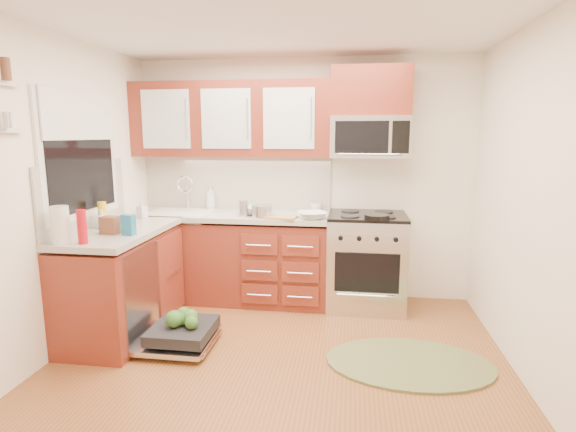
% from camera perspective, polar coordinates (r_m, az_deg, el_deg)
% --- Properties ---
extents(floor, '(3.50, 3.50, 0.00)m').
position_cam_1_polar(floor, '(3.49, -1.63, -19.29)').
color(floor, brown).
rests_on(floor, ground).
extents(ceiling, '(3.50, 3.50, 0.00)m').
position_cam_1_polar(ceiling, '(3.13, -1.89, 24.66)').
color(ceiling, white).
rests_on(ceiling, ground).
extents(wall_back, '(3.50, 0.04, 2.50)m').
position_cam_1_polar(wall_back, '(4.79, 1.88, 4.62)').
color(wall_back, white).
rests_on(wall_back, ground).
extents(wall_front, '(3.50, 0.04, 2.50)m').
position_cam_1_polar(wall_front, '(1.43, -14.17, -9.36)').
color(wall_front, white).
rests_on(wall_front, ground).
extents(wall_left, '(0.04, 3.50, 2.50)m').
position_cam_1_polar(wall_left, '(3.79, -28.84, 1.84)').
color(wall_left, white).
rests_on(wall_left, ground).
extents(wall_right, '(0.04, 3.50, 2.50)m').
position_cam_1_polar(wall_right, '(3.26, 30.13, 0.57)').
color(wall_right, white).
rests_on(wall_right, ground).
extents(base_cabinet_back, '(2.05, 0.60, 0.85)m').
position_cam_1_polar(base_cabinet_back, '(4.79, -7.27, -5.51)').
color(base_cabinet_back, maroon).
rests_on(base_cabinet_back, ground).
extents(base_cabinet_left, '(0.60, 1.25, 0.85)m').
position_cam_1_polar(base_cabinet_left, '(4.24, -20.29, -8.21)').
color(base_cabinet_left, maroon).
rests_on(base_cabinet_left, ground).
extents(countertop_back, '(2.07, 0.64, 0.05)m').
position_cam_1_polar(countertop_back, '(4.68, -7.44, 0.07)').
color(countertop_back, '#BCB8AC').
rests_on(countertop_back, base_cabinet_back).
extents(countertop_left, '(0.64, 1.27, 0.05)m').
position_cam_1_polar(countertop_left, '(4.11, -20.58, -1.92)').
color(countertop_left, '#BCB8AC').
rests_on(countertop_left, base_cabinet_left).
extents(backsplash_back, '(2.05, 0.02, 0.57)m').
position_cam_1_polar(backsplash_back, '(4.91, -6.60, 4.23)').
color(backsplash_back, '#B4B1A1').
rests_on(backsplash_back, ground).
extents(backsplash_left, '(0.02, 1.25, 0.57)m').
position_cam_1_polar(backsplash_left, '(4.21, -24.37, 2.38)').
color(backsplash_left, '#B4B1A1').
rests_on(backsplash_left, ground).
extents(upper_cabinets, '(2.05, 0.35, 0.75)m').
position_cam_1_polar(upper_cabinets, '(4.73, -7.27, 12.05)').
color(upper_cabinets, maroon).
rests_on(upper_cabinets, ground).
extents(cabinet_over_mw, '(0.76, 0.35, 0.47)m').
position_cam_1_polar(cabinet_over_mw, '(4.58, 10.48, 15.29)').
color(cabinet_over_mw, maroon).
rests_on(cabinet_over_mw, ground).
extents(range, '(0.76, 0.64, 0.95)m').
position_cam_1_polar(range, '(4.59, 9.87, -5.62)').
color(range, silver).
rests_on(range, ground).
extents(microwave, '(0.76, 0.38, 0.40)m').
position_cam_1_polar(microwave, '(4.54, 10.31, 9.84)').
color(microwave, silver).
rests_on(microwave, ground).
extents(sink, '(0.62, 0.50, 0.26)m').
position_cam_1_polar(sink, '(4.84, -13.47, -0.98)').
color(sink, white).
rests_on(sink, ground).
extents(dishwasher, '(0.70, 0.60, 0.20)m').
position_cam_1_polar(dishwasher, '(3.92, -13.74, -14.47)').
color(dishwasher, silver).
rests_on(dishwasher, ground).
extents(window, '(0.03, 1.05, 1.05)m').
position_cam_1_polar(window, '(4.16, -24.90, 6.97)').
color(window, white).
rests_on(window, ground).
extents(window_blind, '(0.02, 0.96, 0.40)m').
position_cam_1_polar(window_blind, '(4.15, -24.96, 11.53)').
color(window_blind, white).
rests_on(window_blind, ground).
extents(shelf_lower, '(0.04, 0.40, 0.03)m').
position_cam_1_polar(shelf_lower, '(3.47, -32.65, 9.15)').
color(shelf_lower, white).
rests_on(shelf_lower, ground).
extents(rug, '(1.40, 1.06, 0.02)m').
position_cam_1_polar(rug, '(3.71, 15.13, -17.60)').
color(rug, olive).
rests_on(rug, ground).
extents(skillet, '(0.25, 0.25, 0.04)m').
position_cam_1_polar(skillet, '(4.24, 11.23, -0.10)').
color(skillet, black).
rests_on(skillet, range).
extents(stock_pot, '(0.24, 0.24, 0.12)m').
position_cam_1_polar(stock_pot, '(4.38, -3.31, 0.61)').
color(stock_pot, silver).
rests_on(stock_pot, countertop_back).
extents(cutting_board, '(0.32, 0.23, 0.02)m').
position_cam_1_polar(cutting_board, '(4.34, -0.94, -0.17)').
color(cutting_board, '#A5864B').
rests_on(cutting_board, countertop_back).
extents(canister, '(0.13, 0.13, 0.16)m').
position_cam_1_polar(canister, '(4.43, -5.72, 0.94)').
color(canister, silver).
rests_on(canister, countertop_back).
extents(paper_towel_roll, '(0.15, 0.15, 0.28)m').
position_cam_1_polar(paper_towel_roll, '(3.71, -26.93, -1.03)').
color(paper_towel_roll, white).
rests_on(paper_towel_roll, countertop_left).
extents(mustard_bottle, '(0.08, 0.08, 0.23)m').
position_cam_1_polar(mustard_bottle, '(4.22, -22.50, 0.16)').
color(mustard_bottle, yellow).
rests_on(mustard_bottle, countertop_left).
extents(red_bottle, '(0.09, 0.09, 0.26)m').
position_cam_1_polar(red_bottle, '(3.64, -24.69, -1.25)').
color(red_bottle, red).
rests_on(red_bottle, countertop_left).
extents(wooden_box, '(0.15, 0.12, 0.14)m').
position_cam_1_polar(wooden_box, '(3.93, -21.64, -1.09)').
color(wooden_box, brown).
rests_on(wooden_box, countertop_left).
extents(blue_carton, '(0.11, 0.08, 0.17)m').
position_cam_1_polar(blue_carton, '(3.83, -19.60, -1.07)').
color(blue_carton, teal).
rests_on(blue_carton, countertop_left).
extents(bowl_a, '(0.35, 0.35, 0.07)m').
position_cam_1_polar(bowl_a, '(4.32, 3.10, 0.10)').
color(bowl_a, '#999999').
rests_on(bowl_a, countertop_back).
extents(bowl_b, '(0.31, 0.31, 0.08)m').
position_cam_1_polar(bowl_b, '(4.57, -4.34, 0.70)').
color(bowl_b, '#999999').
rests_on(bowl_b, countertop_back).
extents(cup, '(0.12, 0.12, 0.09)m').
position_cam_1_polar(cup, '(4.71, 3.59, 1.10)').
color(cup, '#999999').
rests_on(cup, countertop_back).
extents(soap_bottle_a, '(0.13, 0.13, 0.27)m').
position_cam_1_polar(soap_bottle_a, '(4.96, -9.80, 2.43)').
color(soap_bottle_a, '#999999').
rests_on(soap_bottle_a, countertop_back).
extents(soap_bottle_b, '(0.10, 0.10, 0.17)m').
position_cam_1_polar(soap_bottle_b, '(4.57, -18.06, 0.82)').
color(soap_bottle_b, '#999999').
rests_on(soap_bottle_b, countertop_left).
extents(soap_bottle_c, '(0.15, 0.15, 0.16)m').
position_cam_1_polar(soap_bottle_c, '(4.19, -22.61, -0.33)').
color(soap_bottle_c, '#999999').
rests_on(soap_bottle_c, countertop_left).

